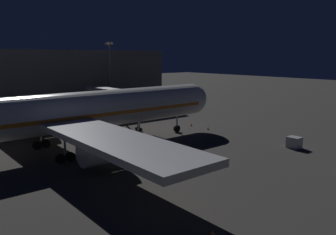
{
  "coord_description": "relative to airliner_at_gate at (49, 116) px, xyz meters",
  "views": [
    {
      "loc": [
        -43.85,
        29.33,
        13.09
      ],
      "look_at": [
        -3.0,
        -4.52,
        3.5
      ],
      "focal_mm": 36.62,
      "sensor_mm": 36.0,
      "label": 1
    }
  ],
  "objects": [
    {
      "name": "ground_plane",
      "position": [
        -0.0,
        -13.17,
        -5.34
      ],
      "size": [
        320.0,
        320.0,
        0.0
      ],
      "primitive_type": "plane",
      "color": "#383533"
    },
    {
      "name": "airliner_at_gate",
      "position": [
        0.0,
        0.0,
        0.0
      ],
      "size": [
        53.18,
        57.7,
        18.02
      ],
      "color": "silver",
      "rests_on": "ground_plane"
    },
    {
      "name": "jet_bridge",
      "position": [
        11.02,
        -17.66,
        0.15
      ],
      "size": [
        20.31,
        3.4,
        7.02
      ],
      "color": "#9E9E99",
      "rests_on": "ground_plane"
    },
    {
      "name": "apron_floodlight_mast",
      "position": [
        25.5,
        -23.99,
        4.14
      ],
      "size": [
        2.9,
        0.5,
        16.14
      ],
      "color": "#59595E",
      "rests_on": "ground_plane"
    },
    {
      "name": "baggage_container_mid_row",
      "position": [
        -18.63,
        -28.37,
        -4.53
      ],
      "size": [
        1.8,
        1.55,
        1.61
      ],
      "primitive_type": "cube",
      "color": "#B7BABF",
      "rests_on": "ground_plane"
    },
    {
      "name": "traffic_cone_nose_port",
      "position": [
        -2.2,
        -27.69,
        -5.06
      ],
      "size": [
        0.36,
        0.36,
        0.55
      ],
      "primitive_type": "cone",
      "color": "orange",
      "rests_on": "ground_plane"
    },
    {
      "name": "traffic_cone_nose_starboard",
      "position": [
        2.2,
        -27.69,
        -5.06
      ],
      "size": [
        0.36,
        0.36,
        0.55
      ],
      "primitive_type": "cone",
      "color": "orange",
      "rests_on": "ground_plane"
    },
    {
      "name": "traffic_cone_wingtip_svc_side",
      "position": [
        -28.09,
        -1.15,
        -5.06
      ],
      "size": [
        0.36,
        0.36,
        0.55
      ],
      "primitive_type": "cone",
      "color": "orange",
      "rests_on": "ground_plane"
    }
  ]
}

